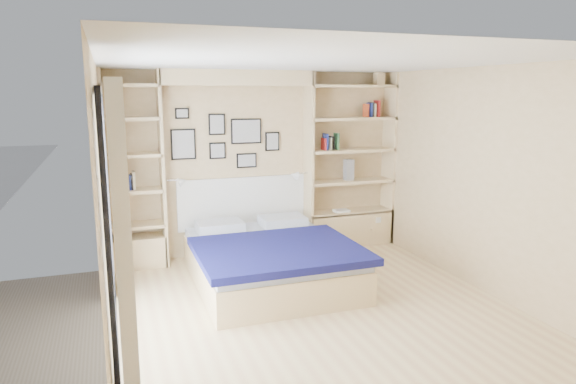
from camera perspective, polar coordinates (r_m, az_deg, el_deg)
name	(u,v)px	position (r m, az deg, el deg)	size (l,w,h in m)	color
ground	(318,312)	(5.41, 3.40, -13.20)	(4.50, 4.50, 0.00)	beige
room_shell	(243,186)	(6.36, -5.02, 0.65)	(4.50, 4.50, 4.50)	tan
bed	(269,259)	(6.12, -2.15, -7.41)	(1.80, 2.35, 1.07)	#D2B180
photo_gallery	(224,139)	(6.95, -7.08, 5.88)	(1.48, 0.02, 0.82)	black
reading_lamps	(240,178)	(6.83, -5.33, 1.57)	(1.92, 0.12, 0.15)	silver
shelf_decor	(335,131)	(7.28, 5.19, 6.75)	(3.58, 0.23, 2.03)	#A51E1E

